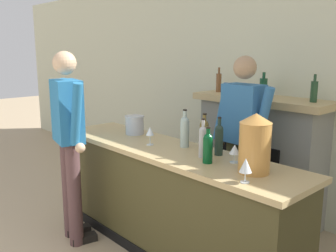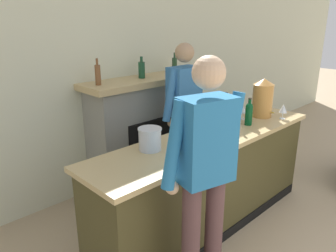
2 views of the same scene
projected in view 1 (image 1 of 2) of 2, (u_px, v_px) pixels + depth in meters
wall_back_panel at (268, 90)px, 4.14m from camera, size 12.00×0.07×2.75m
bar_counter at (168, 200)px, 3.38m from camera, size 2.63×0.64×0.97m
fireplace_stone at (259, 157)px, 4.03m from camera, size 1.49×0.52×1.62m
person_customer at (69, 139)px, 3.46m from camera, size 0.65×0.37×1.81m
person_bartender at (242, 141)px, 3.48m from camera, size 0.66×0.31×1.77m
copper_dispenser at (255, 143)px, 2.60m from camera, size 0.22×0.26×0.43m
ice_bucket_steel at (135, 125)px, 3.81m from camera, size 0.20×0.20×0.19m
wine_bottle_burgundy_dark at (219, 138)px, 3.05m from camera, size 0.07×0.07×0.32m
wine_bottle_riesling_slim at (203, 140)px, 2.98m from camera, size 0.06×0.06×0.32m
wine_bottle_port_short at (208, 147)px, 2.84m from camera, size 0.08×0.08×0.28m
wine_bottle_cabernet_heavy at (204, 133)px, 3.22m from camera, size 0.08×0.08×0.32m
wine_bottle_chardonnay_pale at (185, 130)px, 3.30m from camera, size 0.08×0.08×0.34m
wine_glass_near_bucket at (246, 166)px, 2.42m from camera, size 0.08×0.08×0.16m
wine_glass_front_right at (235, 150)px, 2.85m from camera, size 0.08×0.08×0.14m
wine_glass_back_row at (150, 132)px, 3.37m from camera, size 0.07×0.07×0.17m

